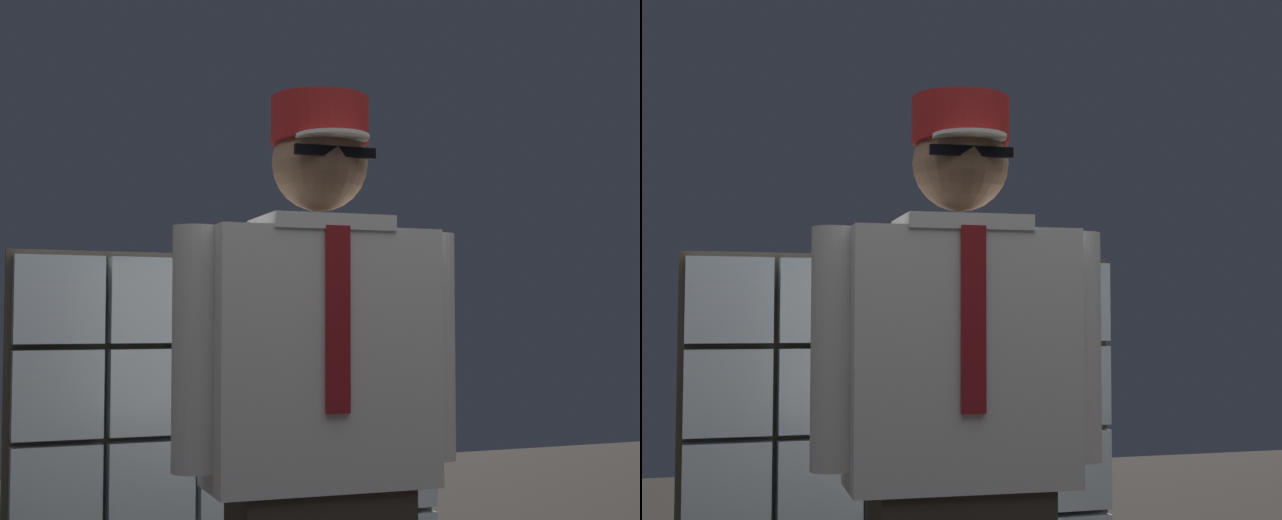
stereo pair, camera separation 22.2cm
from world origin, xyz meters
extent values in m
cube|color=silver|center=(-0.57, 1.27, 0.71)|extent=(0.27, 0.08, 0.27)
cube|color=silver|center=(-0.29, 1.27, 0.71)|extent=(0.27, 0.08, 0.27)
cube|color=silver|center=(0.00, 1.27, 0.71)|extent=(0.27, 0.08, 0.27)
cube|color=silver|center=(0.29, 1.27, 0.71)|extent=(0.27, 0.08, 0.27)
cube|color=silver|center=(0.57, 1.27, 0.71)|extent=(0.27, 0.08, 0.27)
cube|color=silver|center=(-0.57, 1.27, 0.99)|extent=(0.27, 0.08, 0.27)
cube|color=silver|center=(-0.29, 1.27, 0.99)|extent=(0.27, 0.08, 0.27)
cube|color=silver|center=(0.00, 1.27, 0.99)|extent=(0.27, 0.08, 0.27)
cube|color=silver|center=(0.29, 1.27, 0.99)|extent=(0.27, 0.08, 0.27)
cube|color=silver|center=(0.57, 1.27, 0.99)|extent=(0.27, 0.08, 0.27)
cube|color=silver|center=(-0.57, 1.27, 1.28)|extent=(0.27, 0.08, 0.27)
cube|color=silver|center=(-0.29, 1.27, 1.28)|extent=(0.27, 0.08, 0.27)
cube|color=silver|center=(0.00, 1.27, 1.28)|extent=(0.27, 0.08, 0.27)
cube|color=silver|center=(0.29, 1.27, 1.28)|extent=(0.27, 0.08, 0.27)
cube|color=silver|center=(0.57, 1.27, 1.28)|extent=(0.27, 0.08, 0.27)
cube|color=#4C4438|center=(0.00, 1.32, 0.71)|extent=(1.45, 0.02, 1.45)
cube|color=silver|center=(-0.09, 0.34, 1.13)|extent=(0.53, 0.25, 0.59)
cube|color=maroon|center=(-0.10, 0.22, 1.22)|extent=(0.06, 0.01, 0.41)
cube|color=silver|center=(-0.09, 0.34, 1.44)|extent=(0.30, 0.25, 0.04)
sphere|color=#846047|center=(-0.09, 0.34, 1.59)|extent=(0.23, 0.23, 0.23)
ellipsoid|color=black|center=(-0.10, 0.29, 1.55)|extent=(0.15, 0.09, 0.10)
cube|color=black|center=(-0.10, 0.23, 1.60)|extent=(0.19, 0.02, 0.02)
cylinder|color=white|center=(-0.10, 0.25, 1.63)|extent=(0.18, 0.18, 0.01)
cylinder|color=maroon|center=(-0.09, 0.34, 1.69)|extent=(0.23, 0.23, 0.11)
cylinder|color=silver|center=(0.20, 0.33, 1.16)|extent=(0.11, 0.11, 0.55)
cylinder|color=silver|center=(-0.39, 0.35, 1.16)|extent=(0.11, 0.11, 0.55)
camera|label=1|loc=(-0.92, -1.71, 1.22)|focal=53.42mm
camera|label=2|loc=(-0.71, -1.79, 1.22)|focal=53.42mm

